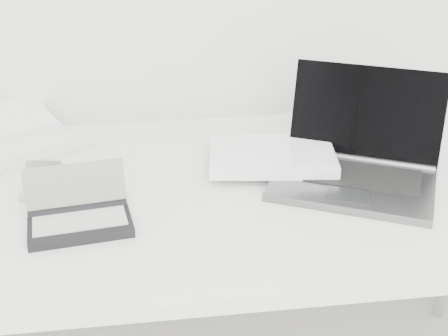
{
  "coord_description": "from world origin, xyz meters",
  "views": [
    {
      "loc": [
        -0.19,
        0.35,
        1.36
      ],
      "look_at": [
        -0.03,
        1.51,
        0.79
      ],
      "focal_mm": 50.0,
      "sensor_mm": 36.0,
      "label": 1
    }
  ],
  "objects": [
    {
      "name": "pda_silver",
      "position": [
        -0.42,
        1.56,
        0.74
      ],
      "size": [
        0.09,
        0.09,
        0.06
      ],
      "rotation": [
        0.0,
        0.0,
        -0.17
      ],
      "color": "#B9B9BE",
      "rests_on": "desk"
    },
    {
      "name": "desk",
      "position": [
        0.0,
        1.55,
        0.68
      ],
      "size": [
        1.6,
        0.8,
        0.73
      ],
      "color": "white",
      "rests_on": "ground"
    },
    {
      "name": "netbook_open_white",
      "position": [
        -0.49,
        1.82,
        0.75
      ],
      "size": [
        0.37,
        0.38,
        0.07
      ],
      "rotation": [
        0.0,
        0.0,
        0.6
      ],
      "color": "white",
      "rests_on": "desk"
    },
    {
      "name": "laptop_large",
      "position": [
        0.2,
        1.57,
        0.77
      ],
      "size": [
        0.54,
        0.42,
        0.23
      ],
      "rotation": [
        0.0,
        0.0,
        -0.47
      ],
      "color": "#5C5E61",
      "rests_on": "desk"
    },
    {
      "name": "palmtop_charcoal",
      "position": [
        -0.32,
        1.42,
        0.75
      ],
      "size": [
        0.21,
        0.16,
        0.11
      ],
      "rotation": [
        0.0,
        0.0,
        0.14
      ],
      "color": "black",
      "rests_on": "desk"
    }
  ]
}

